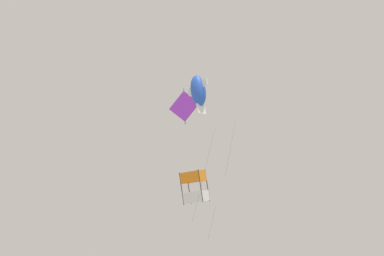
{
  "coord_description": "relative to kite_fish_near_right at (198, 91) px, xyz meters",
  "views": [
    {
      "loc": [
        15.39,
        37.06,
        1.02
      ],
      "look_at": [
        3.34,
        1.09,
        21.19
      ],
      "focal_mm": 59.7,
      "sensor_mm": 36.0,
      "label": 1
    }
  ],
  "objects": [
    {
      "name": "kite_fish_near_right",
      "position": [
        0.0,
        0.0,
        0.0
      ],
      "size": [
        3.48,
        3.24,
        7.86
      ],
      "rotation": [
        0.19,
        0.0,
        1.93
      ],
      "color": "blue"
    },
    {
      "name": "kite_diamond_far_centre",
      "position": [
        -0.94,
        -5.78,
        2.21
      ],
      "size": [
        3.3,
        2.92,
        10.94
      ],
      "rotation": [
        0.15,
        0.0,
        2.51
      ],
      "color": "purple"
    },
    {
      "name": "kite_box_near_left",
      "position": [
        -1.4,
        -4.89,
        -4.4
      ],
      "size": [
        2.93,
        2.53,
        5.17
      ],
      "rotation": [
        0.4,
        0.0,
        2.43
      ],
      "color": "orange"
    }
  ]
}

